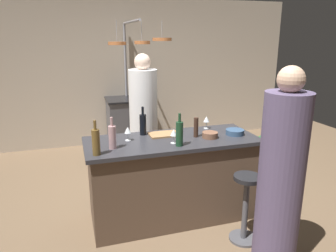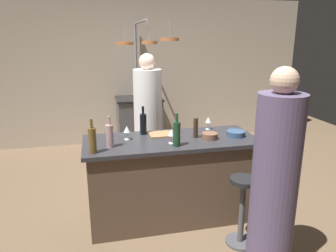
{
  "view_description": "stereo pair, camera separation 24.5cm",
  "coord_description": "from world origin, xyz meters",
  "px_view_note": "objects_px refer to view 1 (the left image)",
  "views": [
    {
      "loc": [
        -0.98,
        -2.99,
        1.92
      ],
      "look_at": [
        0.0,
        0.15,
        1.0
      ],
      "focal_mm": 33.95,
      "sensor_mm": 36.0,
      "label": 1
    },
    {
      "loc": [
        -0.74,
        -3.05,
        1.92
      ],
      "look_at": [
        0.0,
        0.15,
        1.0
      ],
      "focal_mm": 33.95,
      "sensor_mm": 36.0,
      "label": 2
    }
  ],
  "objects_px": {
    "cutting_board": "(164,134)",
    "wine_bottle_green": "(179,133)",
    "wine_glass_by_chef": "(128,131)",
    "wine_glass_near_left_guest": "(206,120)",
    "wine_bottle_rose": "(112,137)",
    "wine_bottle_dark": "(143,124)",
    "stove_range": "(130,123)",
    "mixing_bowl_blue": "(235,132)",
    "mixing_bowl_wooden": "(210,135)",
    "pepper_mill": "(196,127)",
    "guest_right": "(281,181)",
    "bar_stool_right": "(246,205)",
    "wine_glass_near_right_guest": "(174,133)",
    "potted_plant": "(266,148)",
    "chef": "(144,125)",
    "wine_bottle_amber": "(96,142)"
  },
  "relations": [
    {
      "from": "cutting_board",
      "to": "wine_bottle_green",
      "type": "xyz_separation_m",
      "value": [
        0.04,
        -0.38,
        0.12
      ]
    },
    {
      "from": "wine_glass_by_chef",
      "to": "wine_glass_near_left_guest",
      "type": "xyz_separation_m",
      "value": [
        0.95,
        0.17,
        0.0
      ]
    },
    {
      "from": "wine_bottle_rose",
      "to": "wine_bottle_dark",
      "type": "xyz_separation_m",
      "value": [
        0.38,
        0.35,
        0.0
      ]
    },
    {
      "from": "stove_range",
      "to": "mixing_bowl_blue",
      "type": "height_order",
      "value": "mixing_bowl_blue"
    },
    {
      "from": "wine_glass_by_chef",
      "to": "mixing_bowl_wooden",
      "type": "xyz_separation_m",
      "value": [
        0.84,
        -0.16,
        -0.07
      ]
    },
    {
      "from": "wine_bottle_green",
      "to": "wine_bottle_dark",
      "type": "xyz_separation_m",
      "value": [
        -0.25,
        0.46,
        -0.01
      ]
    },
    {
      "from": "pepper_mill",
      "to": "wine_bottle_green",
      "type": "height_order",
      "value": "wine_bottle_green"
    },
    {
      "from": "wine_bottle_dark",
      "to": "guest_right",
      "type": "bearing_deg",
      "value": -55.68
    },
    {
      "from": "bar_stool_right",
      "to": "pepper_mill",
      "type": "relative_size",
      "value": 3.24
    },
    {
      "from": "cutting_board",
      "to": "wine_bottle_green",
      "type": "relative_size",
      "value": 0.99
    },
    {
      "from": "stove_range",
      "to": "cutting_board",
      "type": "height_order",
      "value": "cutting_board"
    },
    {
      "from": "wine_glass_by_chef",
      "to": "wine_glass_near_right_guest",
      "type": "height_order",
      "value": "same"
    },
    {
      "from": "wine_glass_near_right_guest",
      "to": "guest_right",
      "type": "bearing_deg",
      "value": -54.22
    },
    {
      "from": "wine_bottle_dark",
      "to": "wine_glass_by_chef",
      "type": "bearing_deg",
      "value": -141.03
    },
    {
      "from": "potted_plant",
      "to": "cutting_board",
      "type": "relative_size",
      "value": 1.62
    },
    {
      "from": "chef",
      "to": "wine_glass_near_left_guest",
      "type": "relative_size",
      "value": 11.84
    },
    {
      "from": "potted_plant",
      "to": "wine_glass_near_right_guest",
      "type": "relative_size",
      "value": 3.56
    },
    {
      "from": "bar_stool_right",
      "to": "wine_bottle_dark",
      "type": "height_order",
      "value": "wine_bottle_dark"
    },
    {
      "from": "mixing_bowl_blue",
      "to": "stove_range",
      "type": "bearing_deg",
      "value": 105.58
    },
    {
      "from": "cutting_board",
      "to": "wine_glass_near_left_guest",
      "type": "xyz_separation_m",
      "value": [
        0.54,
        0.1,
        0.1
      ]
    },
    {
      "from": "potted_plant",
      "to": "wine_glass_near_right_guest",
      "type": "bearing_deg",
      "value": -150.29
    },
    {
      "from": "wine_bottle_dark",
      "to": "wine_glass_by_chef",
      "type": "xyz_separation_m",
      "value": [
        -0.19,
        -0.16,
        -0.01
      ]
    },
    {
      "from": "potted_plant",
      "to": "wine_glass_by_chef",
      "type": "distance_m",
      "value": 2.49
    },
    {
      "from": "stove_range",
      "to": "wine_bottle_rose",
      "type": "bearing_deg",
      "value": -103.84
    },
    {
      "from": "wine_bottle_amber",
      "to": "wine_glass_by_chef",
      "type": "relative_size",
      "value": 2.2
    },
    {
      "from": "wine_bottle_amber",
      "to": "wine_glass_near_left_guest",
      "type": "relative_size",
      "value": 2.2
    },
    {
      "from": "wine_bottle_green",
      "to": "mixing_bowl_blue",
      "type": "bearing_deg",
      "value": 13.7
    },
    {
      "from": "potted_plant",
      "to": "wine_bottle_dark",
      "type": "distance_m",
      "value": 2.27
    },
    {
      "from": "wine_bottle_rose",
      "to": "mixing_bowl_wooden",
      "type": "height_order",
      "value": "wine_bottle_rose"
    },
    {
      "from": "wine_bottle_rose",
      "to": "wine_bottle_amber",
      "type": "bearing_deg",
      "value": -141.37
    },
    {
      "from": "stove_range",
      "to": "bar_stool_right",
      "type": "bearing_deg",
      "value": -80.07
    },
    {
      "from": "wine_bottle_rose",
      "to": "wine_glass_near_left_guest",
      "type": "xyz_separation_m",
      "value": [
        1.13,
        0.37,
        -0.01
      ]
    },
    {
      "from": "guest_right",
      "to": "cutting_board",
      "type": "distance_m",
      "value": 1.33
    },
    {
      "from": "chef",
      "to": "wine_bottle_green",
      "type": "distance_m",
      "value": 1.2
    },
    {
      "from": "pepper_mill",
      "to": "wine_glass_near_left_guest",
      "type": "distance_m",
      "value": 0.35
    },
    {
      "from": "stove_range",
      "to": "mixing_bowl_wooden",
      "type": "xyz_separation_m",
      "value": [
        0.39,
        -2.53,
        0.48
      ]
    },
    {
      "from": "wine_bottle_rose",
      "to": "mixing_bowl_blue",
      "type": "height_order",
      "value": "wine_bottle_rose"
    },
    {
      "from": "wine_bottle_green",
      "to": "wine_bottle_rose",
      "type": "bearing_deg",
      "value": 169.9
    },
    {
      "from": "wine_bottle_rose",
      "to": "wine_bottle_dark",
      "type": "bearing_deg",
      "value": 43.02
    },
    {
      "from": "wine_glass_by_chef",
      "to": "wine_bottle_dark",
      "type": "bearing_deg",
      "value": 38.97
    },
    {
      "from": "wine_glass_near_left_guest",
      "to": "wine_bottle_amber",
      "type": "bearing_deg",
      "value": -158.93
    },
    {
      "from": "pepper_mill",
      "to": "stove_range",
      "type": "bearing_deg",
      "value": 96.07
    },
    {
      "from": "wine_bottle_rose",
      "to": "mixing_bowl_blue",
      "type": "distance_m",
      "value": 1.33
    },
    {
      "from": "wine_bottle_dark",
      "to": "mixing_bowl_blue",
      "type": "distance_m",
      "value": 1.0
    },
    {
      "from": "wine_bottle_green",
      "to": "wine_bottle_rose",
      "type": "xyz_separation_m",
      "value": [
        -0.63,
        0.11,
        -0.01
      ]
    },
    {
      "from": "chef",
      "to": "wine_glass_near_right_guest",
      "type": "height_order",
      "value": "chef"
    },
    {
      "from": "potted_plant",
      "to": "cutting_board",
      "type": "bearing_deg",
      "value": -157.84
    },
    {
      "from": "chef",
      "to": "wine_bottle_dark",
      "type": "distance_m",
      "value": 0.76
    },
    {
      "from": "chef",
      "to": "wine_bottle_green",
      "type": "height_order",
      "value": "chef"
    },
    {
      "from": "wine_bottle_rose",
      "to": "mixing_bowl_blue",
      "type": "xyz_separation_m",
      "value": [
        1.33,
        0.06,
        -0.09
      ]
    }
  ]
}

